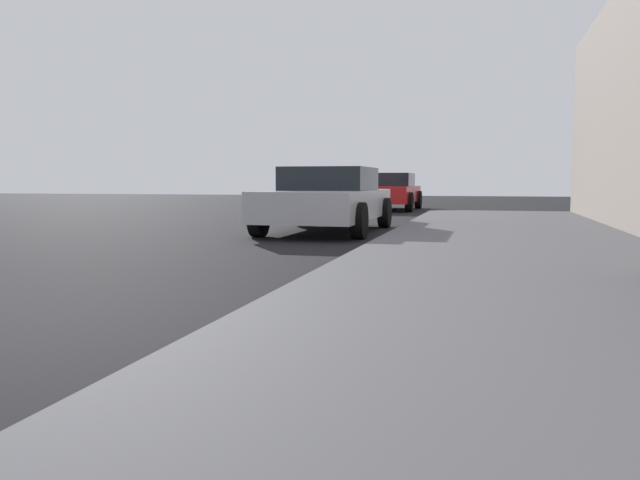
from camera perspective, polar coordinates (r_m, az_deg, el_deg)
sidewalk at (r=3.07m, az=22.21°, el=-12.68°), size 4.00×32.00×0.15m
car_silver at (r=12.52m, az=0.72°, el=3.71°), size 2.05×4.41×1.27m
car_red at (r=22.13m, az=6.18°, el=4.38°), size 2.00×4.29×1.27m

